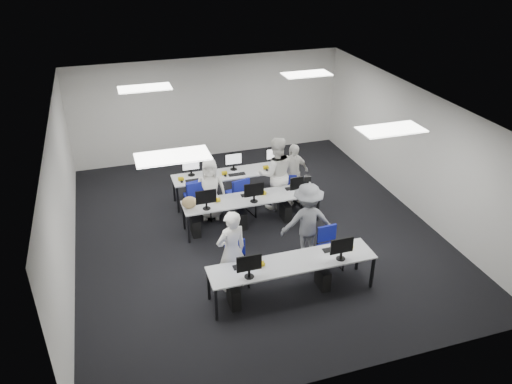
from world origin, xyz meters
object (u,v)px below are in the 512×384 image
object	(u,v)px
desk_mid	(252,200)
photographer	(307,221)
desk_front	(292,264)
student_2	(210,189)
chair_3	(244,206)
chair_7	(288,193)
chair_2	(199,208)
student_1	(276,174)
chair_5	(196,204)
student_3	(292,174)
chair_0	(237,271)
chair_1	(330,255)
chair_4	(291,195)
chair_6	(238,200)
student_0	(232,251)

from	to	relation	value
desk_mid	photographer	xyz separation A→B (m)	(0.74, -1.53, 0.17)
photographer	desk_mid	bearing A→B (deg)	-57.64
desk_front	student_2	size ratio (longest dim) A/B	2.12
desk_mid	chair_3	size ratio (longest dim) A/B	3.60
chair_7	photographer	world-z (taller)	photographer
desk_front	chair_2	distance (m)	3.44
desk_mid	student_1	distance (m)	1.06
chair_5	student_3	size ratio (longest dim) A/B	0.62
chair_0	chair_5	xyz separation A→B (m)	(-0.25, 2.82, 0.03)
chair_1	chair_4	distance (m)	2.66
chair_4	student_3	distance (m)	0.54
chair_7	photographer	bearing A→B (deg)	-82.02
desk_mid	chair_3	xyz separation A→B (m)	(-0.06, 0.46, -0.40)
chair_4	chair_0	bearing A→B (deg)	-132.20
chair_2	student_1	distance (m)	2.04
chair_0	chair_4	bearing A→B (deg)	55.04
chair_2	chair_5	distance (m)	0.23
chair_6	photographer	size ratio (longest dim) A/B	0.55
chair_0	chair_3	xyz separation A→B (m)	(0.85, 2.42, 0.00)
desk_mid	chair_2	xyz separation A→B (m)	(-1.13, 0.62, -0.38)
student_3	chair_0	bearing A→B (deg)	-142.37
chair_7	student_2	xyz separation A→B (m)	(-2.03, -0.13, 0.49)
student_3	chair_2	bearing A→B (deg)	170.10
chair_1	photographer	size ratio (longest dim) A/B	0.52
chair_5	desk_front	bearing A→B (deg)	-73.90
chair_3	chair_4	world-z (taller)	chair_4
desk_mid	student_1	xyz separation A→B (m)	(0.81, 0.64, 0.25)
desk_front	student_3	bearing A→B (deg)	68.84
chair_4	chair_5	distance (m)	2.39
desk_mid	chair_6	xyz separation A→B (m)	(-0.12, 0.76, -0.39)
chair_6	student_0	distance (m)	3.06
chair_6	chair_1	bearing A→B (deg)	-80.39
photographer	student_1	bearing A→B (deg)	-85.34
chair_4	student_0	bearing A→B (deg)	-132.40
desk_front	student_0	size ratio (longest dim) A/B	1.86
chair_2	desk_front	bearing A→B (deg)	-79.51
student_2	chair_4	bearing A→B (deg)	11.86
chair_1	chair_6	size ratio (longest dim) A/B	0.96
student_1	chair_3	bearing A→B (deg)	17.29
student_2	photographer	distance (m)	2.69
chair_0	student_1	bearing A→B (deg)	61.17
chair_3	chair_2	bearing A→B (deg)	157.51
chair_1	chair_2	bearing A→B (deg)	125.70
chair_1	chair_2	size ratio (longest dim) A/B	0.95
desk_mid	chair_3	bearing A→B (deg)	97.12
chair_0	chair_2	distance (m)	2.60
student_0	photographer	xyz separation A→B (m)	(1.78, 0.58, -0.01)
desk_front	student_3	size ratio (longest dim) A/B	2.03
chair_3	chair_7	bearing A→B (deg)	0.79
chair_0	student_2	size ratio (longest dim) A/B	0.58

